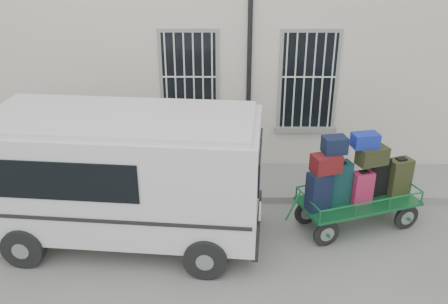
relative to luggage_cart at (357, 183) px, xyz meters
The scene contains 5 objects.
ground 3.15m from the luggage_cart, behind, with size 80.00×80.00×0.00m, color slate.
building 6.16m from the luggage_cart, 120.44° to the left, with size 24.00×5.15×6.00m.
sidewalk 3.53m from the luggage_cart, 149.73° to the left, with size 24.00×1.70×0.15m, color gray.
luggage_cart is the anchor object (origin of this frame).
van 4.41m from the luggage_cart, behind, with size 5.16×2.64×2.51m.
Camera 1 is at (0.44, -7.97, 5.55)m, focal length 40.00 mm.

